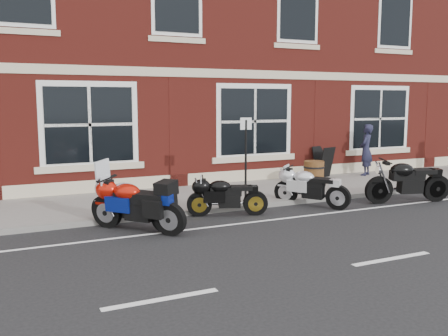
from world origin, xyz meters
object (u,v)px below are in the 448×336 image
at_px(pedestrian_left, 366,150).
at_px(barrel_planter, 314,173).
at_px(moto_sport_red, 136,204).
at_px(a_board_sign, 323,162).
at_px(moto_sport_silver, 310,186).
at_px(parking_sign, 246,153).
at_px(moto_sport_black, 226,195).
at_px(moto_naked_black, 406,180).
at_px(moto_touring_silver, 133,201).

distance_m(pedestrian_left, barrel_planter, 2.77).
distance_m(moto_sport_red, a_board_sign, 8.11).
height_order(moto_sport_red, a_board_sign, a_board_sign).
height_order(moto_sport_silver, pedestrian_left, pedestrian_left).
xyz_separation_m(pedestrian_left, parking_sign, (-5.65, -2.13, 0.34)).
bearing_deg(pedestrian_left, barrel_planter, -18.48).
bearing_deg(moto_sport_black, moto_naked_black, -77.27).
bearing_deg(moto_sport_black, parking_sign, -30.18).
bearing_deg(moto_naked_black, pedestrian_left, -11.48).
distance_m(moto_touring_silver, parking_sign, 3.35).
bearing_deg(moto_naked_black, moto_touring_silver, 101.48).
height_order(moto_sport_red, barrel_planter, moto_sport_red).
height_order(moto_naked_black, parking_sign, parking_sign).
relative_size(moto_touring_silver, parking_sign, 0.83).
xyz_separation_m(moto_naked_black, parking_sign, (-3.91, 1.38, 0.72)).
relative_size(moto_naked_black, a_board_sign, 2.27).
xyz_separation_m(moto_sport_red, moto_sport_black, (2.20, 0.46, -0.08)).
bearing_deg(pedestrian_left, a_board_sign, -45.71).
height_order(moto_naked_black, pedestrian_left, pedestrian_left).
distance_m(moto_sport_silver, a_board_sign, 4.17).
distance_m(moto_sport_black, parking_sign, 1.44).
xyz_separation_m(moto_touring_silver, a_board_sign, (7.26, 3.40, 0.05)).
height_order(pedestrian_left, parking_sign, parking_sign).
distance_m(moto_sport_red, moto_sport_black, 2.25).
height_order(moto_sport_red, moto_sport_black, moto_sport_red).
xyz_separation_m(moto_touring_silver, barrel_planter, (6.15, 2.36, -0.10)).
relative_size(moto_sport_red, moto_naked_black, 0.76).
height_order(moto_sport_red, parking_sign, parking_sign).
xyz_separation_m(moto_touring_silver, moto_naked_black, (7.03, -0.41, 0.03)).
bearing_deg(moto_sport_black, pedestrian_left, -46.08).
relative_size(moto_touring_silver, barrel_planter, 2.48).
bearing_deg(parking_sign, moto_naked_black, -12.57).
height_order(barrel_planter, parking_sign, parking_sign).
xyz_separation_m(moto_sport_black, a_board_sign, (5.05, 3.18, 0.14)).
distance_m(moto_sport_black, moto_naked_black, 4.86).
height_order(moto_sport_black, pedestrian_left, pedestrian_left).
bearing_deg(barrel_planter, parking_sign, -155.45).
height_order(moto_sport_silver, a_board_sign, a_board_sign).
bearing_deg(moto_naked_black, moto_sport_black, 97.34).
relative_size(moto_sport_red, a_board_sign, 1.73).
relative_size(moto_naked_black, parking_sign, 1.10).
bearing_deg(a_board_sign, barrel_planter, -152.92).
relative_size(pedestrian_left, a_board_sign, 1.70).
relative_size(moto_sport_silver, a_board_sign, 1.71).
bearing_deg(barrel_planter, moto_sport_red, -157.10).
xyz_separation_m(moto_sport_silver, a_board_sign, (2.72, 3.16, 0.11)).
bearing_deg(moto_touring_silver, moto_sport_red, -126.88).
bearing_deg(moto_sport_silver, a_board_sign, 16.10).
xyz_separation_m(moto_sport_silver, parking_sign, (-1.43, 0.73, 0.81)).
xyz_separation_m(moto_sport_red, parking_sign, (3.10, 1.21, 0.76)).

